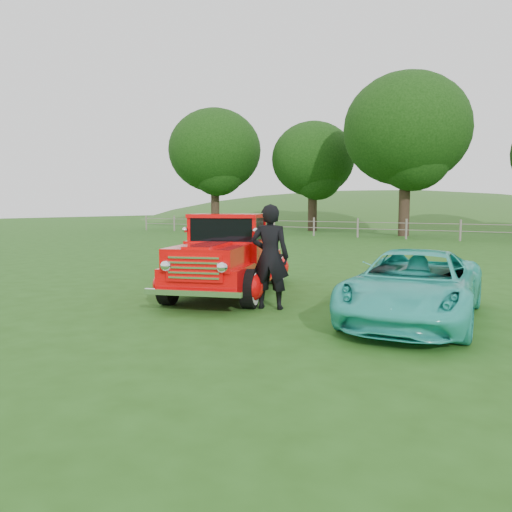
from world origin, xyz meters
The scene contains 9 objects.
ground centered at (0.00, 0.00, 0.00)m, with size 140.00×140.00×0.00m, color #234F15.
distant_hills centered at (-4.08, 59.46, -4.55)m, with size 116.00×60.00×18.00m.
fence_line centered at (0.00, 22.00, 0.60)m, with size 48.00×0.12×1.20m.
tree_far_west centered at (-20.00, 26.00, 6.49)m, with size 7.60×7.60×9.93m.
tree_mid_west centered at (-12.00, 28.00, 5.55)m, with size 6.40×6.40×8.46m.
tree_near_west centered at (-4.00, 25.00, 6.80)m, with size 8.00×8.00×10.42m.
red_pickup centered at (-1.29, 1.46, 0.80)m, with size 3.39×5.28×1.78m.
teal_sedan centered at (2.93, 0.96, 0.60)m, with size 1.99×4.31×1.20m, color #30C2B4.
man centered at (0.35, 0.50, 1.00)m, with size 0.73×0.48×1.99m, color black.
Camera 1 is at (5.11, -7.59, 1.95)m, focal length 35.00 mm.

